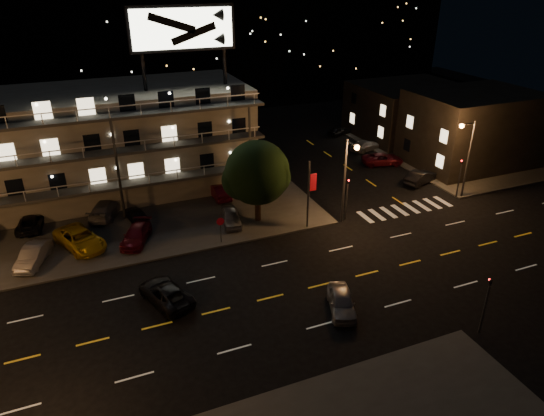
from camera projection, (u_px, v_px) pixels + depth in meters
name	position (u px, v px, depth m)	size (l,w,h in m)	color
ground	(296.00, 291.00, 35.06)	(140.00, 140.00, 0.00)	black
curb_nw	(78.00, 210.00, 46.87)	(44.00, 24.00, 0.15)	#3A3A37
curb_ne	(443.00, 152.00, 61.86)	(16.00, 24.00, 0.15)	#3A3A37
motel	(109.00, 141.00, 49.16)	(28.00, 13.80, 18.10)	#9C9488
side_bldg_front	(472.00, 129.00, 56.69)	(14.06, 10.00, 8.50)	black
side_bldg_back	(408.00, 110.00, 66.99)	(14.06, 12.00, 7.00)	black
hill_backdrop	(102.00, 30.00, 85.08)	(120.00, 25.00, 24.00)	black
streetlight_nc	(347.00, 173.00, 42.36)	(0.44, 1.92, 8.00)	#2D2D30
streetlight_ne	(467.00, 152.00, 47.31)	(1.92, 0.44, 8.00)	#2D2D30
signal_nw	(347.00, 194.00, 44.05)	(0.20, 0.27, 4.60)	#2D2D30
signal_sw	(487.00, 300.00, 29.94)	(0.20, 0.27, 4.60)	#2D2D30
signal_ne	(460.00, 174.00, 48.48)	(0.27, 0.20, 4.60)	#2D2D30
banner_north	(309.00, 193.00, 42.26)	(0.83, 0.16, 6.40)	#2D2D30
stop_sign	(221.00, 226.00, 40.40)	(0.91, 0.11, 2.61)	#2D2D30
tree	(257.00, 175.00, 42.84)	(6.02, 5.79, 7.58)	black
lot_car_1	(33.00, 256.00, 37.83)	(1.50, 4.30, 1.42)	gray
lot_car_2	(80.00, 239.00, 40.09)	(2.52, 5.47, 1.52)	gold
lot_car_3	(136.00, 235.00, 40.92)	(1.84, 4.53, 1.31)	#540C18
lot_car_4	(231.00, 217.00, 43.84)	(1.60, 3.98, 1.36)	gray
lot_car_6	(31.00, 222.00, 43.14)	(2.07, 4.48, 1.25)	black
lot_car_7	(106.00, 208.00, 45.29)	(2.11, 5.18, 1.50)	gray
lot_car_8	(136.00, 214.00, 44.40)	(1.48, 3.68, 1.25)	black
lot_car_9	(219.00, 191.00, 48.97)	(1.47, 4.22, 1.39)	#540C18
side_car_0	(420.00, 177.00, 52.48)	(1.57, 4.50, 1.48)	black
side_car_1	(383.00, 159.00, 57.73)	(2.24, 4.86, 1.35)	#540C18
side_car_2	(365.00, 145.00, 62.28)	(1.85, 4.55, 1.32)	gray
side_car_3	(340.00, 131.00, 68.22)	(1.47, 3.65, 1.24)	black
road_car_east	(341.00, 302.00, 32.83)	(1.64, 4.09, 1.39)	gray
road_car_west	(166.00, 293.00, 33.71)	(2.26, 4.90, 1.36)	black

